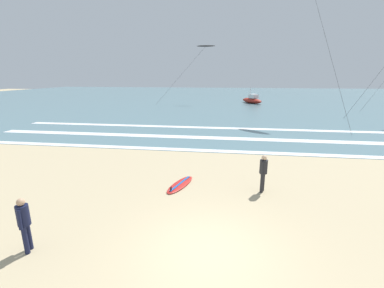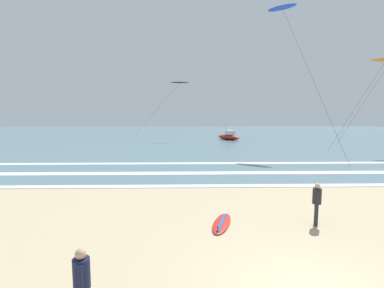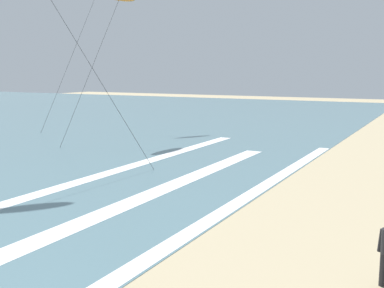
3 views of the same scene
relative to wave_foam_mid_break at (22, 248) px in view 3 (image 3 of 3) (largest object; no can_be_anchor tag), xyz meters
name	(u,v)px [view 3 (image 3 of 3)]	position (x,y,z in m)	size (l,w,h in m)	color
wave_foam_shoreline	(125,274)	(-0.02, -3.59, 0.00)	(43.37, 0.65, 0.01)	white
wave_foam_mid_break	(22,248)	(0.00, 0.00, 0.00)	(36.83, 0.99, 0.01)	white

